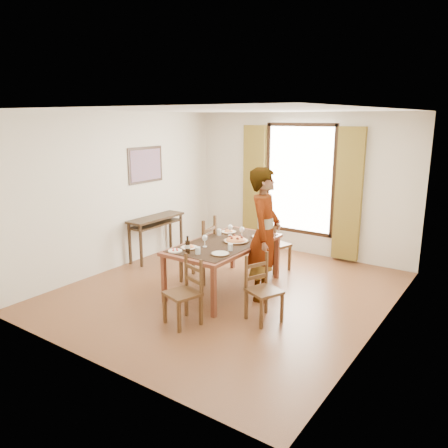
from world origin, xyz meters
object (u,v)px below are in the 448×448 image
Objects in this scene: console_table at (156,223)px; dining_table at (225,246)px; man at (265,234)px; pasta_platter at (236,239)px.

dining_table is (1.94, -0.56, 0.01)m from console_table.
console_table is at bearing 163.94° from dining_table.
man is (0.64, 0.08, 0.27)m from dining_table.
man is at bearing -4.55° from pasta_platter.
console_table is 0.63× the size of dining_table.
dining_table is 0.21m from pasta_platter.
pasta_platter reaches higher than dining_table.
console_table is at bearing 63.47° from man.
dining_table is 4.77× the size of pasta_platter.
console_table is at bearing 168.11° from pasta_platter.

